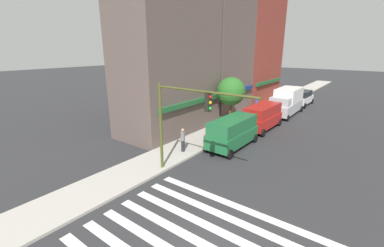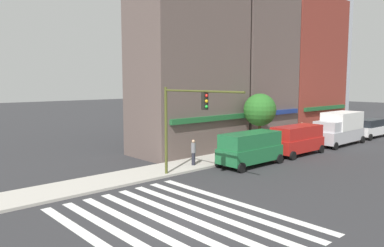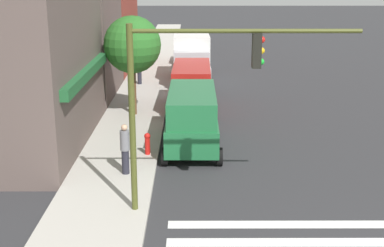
% 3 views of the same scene
% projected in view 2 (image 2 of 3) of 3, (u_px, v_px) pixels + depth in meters
% --- Properties ---
extents(ground_plane, '(200.00, 200.00, 0.00)m').
position_uv_depth(ground_plane, '(179.00, 221.00, 15.85)').
color(ground_plane, '#2D2D30').
extents(sidewalk_left, '(120.00, 3.00, 0.15)m').
position_uv_depth(sidewalk_left, '(95.00, 184.00, 21.37)').
color(sidewalk_left, '#B2ADA3').
rests_on(sidewalk_left, ground_plane).
extents(crosswalk_stripes, '(7.69, 10.80, 0.01)m').
position_uv_depth(crosswalk_stripes, '(179.00, 221.00, 15.85)').
color(crosswalk_stripes, silver).
rests_on(crosswalk_stripes, ground_plane).
extents(storefront_row, '(27.47, 5.30, 15.55)m').
position_uv_depth(storefront_row, '(256.00, 65.00, 36.58)').
color(storefront_row, brown).
rests_on(storefront_row, ground_plane).
extents(traffic_signal, '(0.32, 6.34, 5.55)m').
position_uv_depth(traffic_signal, '(183.00, 115.00, 21.81)').
color(traffic_signal, '#474C1E').
rests_on(traffic_signal, ground_plane).
extents(van_green, '(5.02, 2.22, 2.34)m').
position_uv_depth(van_green, '(250.00, 148.00, 26.16)').
color(van_green, '#1E6638').
rests_on(van_green, ground_plane).
extents(van_red, '(5.03, 2.22, 2.34)m').
position_uv_depth(van_red, '(297.00, 139.00, 30.09)').
color(van_red, '#B21E19').
rests_on(van_red, ground_plane).
extents(box_truck_silver, '(6.23, 2.42, 3.04)m').
position_uv_depth(box_truck_silver, '(339.00, 128.00, 34.77)').
color(box_truck_silver, '#B7B7BC').
rests_on(box_truck_silver, ground_plane).
extents(suv_white, '(4.73, 2.12, 1.94)m').
position_uv_depth(suv_white, '(369.00, 128.00, 39.26)').
color(suv_white, white).
rests_on(suv_white, ground_plane).
extents(pedestrian_blue_shirt, '(0.32, 0.32, 1.77)m').
position_uv_depth(pedestrian_blue_shirt, '(302.00, 131.00, 36.42)').
color(pedestrian_blue_shirt, '#23232D').
rests_on(pedestrian_blue_shirt, sidewalk_left).
extents(pedestrian_grey_coat, '(0.32, 0.32, 1.77)m').
position_uv_depth(pedestrian_grey_coat, '(193.00, 152.00, 25.69)').
color(pedestrian_grey_coat, '#23232D').
rests_on(pedestrian_grey_coat, sidewalk_left).
extents(fire_hydrant, '(0.24, 0.24, 0.84)m').
position_uv_depth(fire_hydrant, '(220.00, 156.00, 26.64)').
color(fire_hydrant, red).
rests_on(fire_hydrant, sidewalk_left).
extents(street_tree, '(2.72, 2.72, 4.75)m').
position_uv_depth(street_tree, '(260.00, 110.00, 31.06)').
color(street_tree, brown).
rests_on(street_tree, sidewalk_left).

